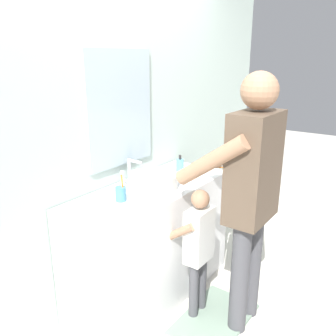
# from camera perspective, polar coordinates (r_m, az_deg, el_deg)

# --- Properties ---
(ground_plane) EXTENTS (14.00, 14.00, 0.00)m
(ground_plane) POSITION_cam_1_polar(r_m,az_deg,el_deg) (2.83, 2.63, -21.23)
(ground_plane) COLOR silver
(back_wall) EXTENTS (4.40, 0.10, 2.70)m
(back_wall) POSITION_cam_1_polar(r_m,az_deg,el_deg) (2.63, -8.36, 8.16)
(back_wall) COLOR silver
(back_wall) RESTS_ON ground
(vanity_cabinet) EXTENTS (1.36, 0.54, 0.87)m
(vanity_cabinet) POSITION_cam_1_polar(r_m,az_deg,el_deg) (2.73, -2.59, -11.75)
(vanity_cabinet) COLOR white
(vanity_cabinet) RESTS_ON ground
(sink_basin) EXTENTS (0.35, 0.35, 0.11)m
(sink_basin) POSITION_cam_1_polar(r_m,az_deg,el_deg) (2.52, -2.39, -2.06)
(sink_basin) COLOR silver
(sink_basin) RESTS_ON vanity_cabinet
(faucet) EXTENTS (0.18, 0.14, 0.18)m
(faucet) POSITION_cam_1_polar(r_m,az_deg,el_deg) (2.64, -5.97, -0.65)
(faucet) COLOR #B7BABF
(faucet) RESTS_ON vanity_cabinet
(toothbrush_cup) EXTENTS (0.07, 0.07, 0.21)m
(toothbrush_cup) POSITION_cam_1_polar(r_m,az_deg,el_deg) (2.32, -7.56, -4.06)
(toothbrush_cup) COLOR #4C8EB2
(toothbrush_cup) RESTS_ON vanity_cabinet
(soap_bottle) EXTENTS (0.06, 0.06, 0.17)m
(soap_bottle) POSITION_cam_1_polar(r_m,az_deg,el_deg) (2.79, 1.92, 0.16)
(soap_bottle) COLOR #66B2D1
(soap_bottle) RESTS_ON vanity_cabinet
(bath_mat) EXTENTS (0.64, 0.40, 0.02)m
(bath_mat) POSITION_cam_1_polar(r_m,az_deg,el_deg) (2.73, 7.38, -22.87)
(bath_mat) COLOR gray
(bath_mat) RESTS_ON ground
(child_toddler) EXTENTS (0.29, 0.29, 0.94)m
(child_toddler) POSITION_cam_1_polar(r_m,az_deg,el_deg) (2.47, 4.81, -11.76)
(child_toddler) COLOR #47474C
(child_toddler) RESTS_ON ground
(adult_parent) EXTENTS (0.52, 0.55, 1.69)m
(adult_parent) POSITION_cam_1_polar(r_m,az_deg,el_deg) (2.27, 12.99, -2.38)
(adult_parent) COLOR #47474C
(adult_parent) RESTS_ON ground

